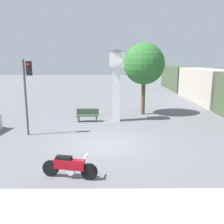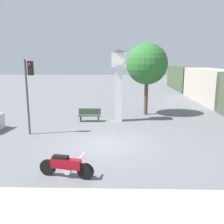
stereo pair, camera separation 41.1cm
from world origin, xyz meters
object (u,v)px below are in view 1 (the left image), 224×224
clock_tower (117,75)px  street_tree (144,64)px  motorcycle (69,166)px  traffic_light (27,84)px  bench (88,115)px  freight_train (205,85)px

clock_tower → street_tree: 3.23m
motorcycle → street_tree: size_ratio=0.38×
motorcycle → clock_tower: (1.98, 8.95, 2.89)m
traffic_light → bench: traffic_light is taller
freight_train → street_tree: bearing=-138.5°
street_tree → freight_train: bearing=41.5°
traffic_light → bench: (3.09, 3.27, -2.53)m
clock_tower → traffic_light: size_ratio=1.15×
freight_train → traffic_light: 19.30m
clock_tower → bench: size_ratio=3.18×
motorcycle → traffic_light: (-3.19, 5.49, 2.56)m
traffic_light → motorcycle: bearing=-59.9°
bench → traffic_light: bearing=-133.4°
traffic_light → street_tree: bearing=37.6°
freight_train → traffic_light: (-14.83, -12.28, 1.32)m
motorcycle → clock_tower: 9.61m
traffic_light → street_tree: 9.39m
freight_train → bench: freight_train is taller
motorcycle → freight_train: 21.28m
clock_tower → traffic_light: clock_tower is taller
bench → freight_train: bearing=37.5°
clock_tower → bench: clock_tower is taller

